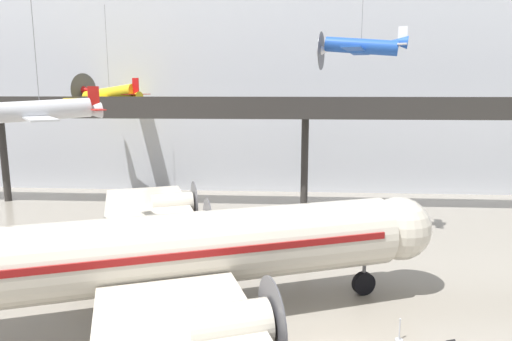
{
  "coord_description": "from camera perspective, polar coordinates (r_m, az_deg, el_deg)",
  "views": [
    {
      "loc": [
        -1.74,
        -17.73,
        11.38
      ],
      "look_at": [
        -3.48,
        7.87,
        6.74
      ],
      "focal_mm": 32.0,
      "sensor_mm": 36.0,
      "label": 1
    }
  ],
  "objects": [
    {
      "name": "suspended_plane_yellow_lowwing",
      "position": [
        48.25,
        -17.84,
        9.05
      ],
      "size": [
        8.04,
        9.27,
        9.77
      ],
      "rotation": [
        0.0,
        0.0,
        2.74
      ],
      "color": "yellow"
    },
    {
      "name": "hangar_back_wall",
      "position": [
        51.31,
        5.94,
        11.05
      ],
      "size": [
        140.0,
        3.0,
        24.31
      ],
      "color": "silver",
      "rests_on": "ground"
    },
    {
      "name": "mezzanine_walkway",
      "position": [
        42.83,
        6.26,
        6.93
      ],
      "size": [
        110.0,
        3.2,
        10.64
      ],
      "color": "#2D2B28",
      "rests_on": "ground"
    },
    {
      "name": "airliner_silver_main",
      "position": [
        22.59,
        -14.25,
        -10.23
      ],
      "size": [
        30.8,
        36.01,
        10.51
      ],
      "rotation": [
        0.0,
        0.0,
        0.36
      ],
      "color": "beige",
      "rests_on": "ground"
    },
    {
      "name": "suspended_plane_blue_trainer",
      "position": [
        34.76,
        13.0,
        14.85
      ],
      "size": [
        6.52,
        7.83,
        6.74
      ],
      "rotation": [
        0.0,
        0.0,
        2.89
      ],
      "color": "#1E4CAD"
    },
    {
      "name": "suspended_plane_silver_racer",
      "position": [
        28.14,
        -25.39,
        6.76
      ],
      "size": [
        6.74,
        7.25,
        10.42
      ],
      "rotation": [
        0.0,
        0.0,
        3.78
      ],
      "color": "silver"
    },
    {
      "name": "stanchion_barrier",
      "position": [
        23.1,
        17.48,
        -18.86
      ],
      "size": [
        0.36,
        0.36,
        1.08
      ],
      "color": "#B2B5BA",
      "rests_on": "ground"
    }
  ]
}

